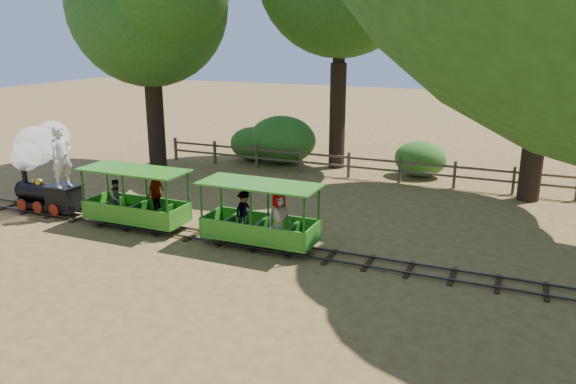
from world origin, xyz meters
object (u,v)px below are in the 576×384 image
at_px(locomotive, 42,160).
at_px(fence, 374,165).
at_px(carriage_front, 138,202).
at_px(carriage_rear, 261,220).

xyz_separation_m(locomotive, fence, (8.42, 7.95, -1.11)).
xyz_separation_m(carriage_front, carriage_rear, (3.98, -0.05, 0.00)).
relative_size(carriage_rear, fence, 0.17).
xyz_separation_m(carriage_front, fence, (4.89, 7.96, -0.17)).
distance_m(carriage_front, carriage_rear, 3.98).
bearing_deg(carriage_front, carriage_rear, -0.69).
distance_m(carriage_rear, fence, 8.06).
bearing_deg(carriage_rear, carriage_front, 179.31).
height_order(carriage_front, fence, carriage_front).
height_order(carriage_front, carriage_rear, same).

